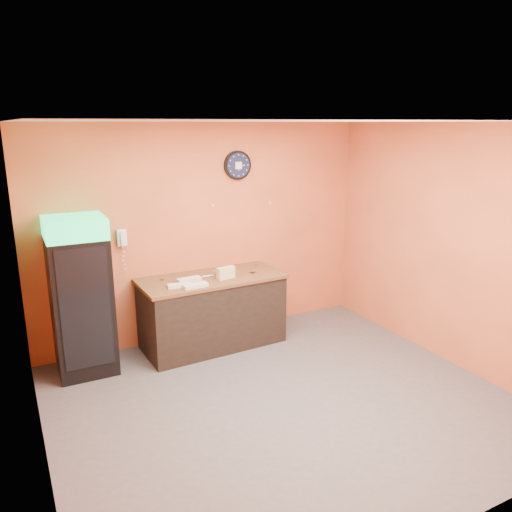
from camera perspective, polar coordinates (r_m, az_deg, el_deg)
floor at (r=5.38m, az=3.00°, el=-16.25°), size 4.50×4.50×0.00m
back_wall at (r=6.55m, az=-5.72°, el=2.68°), size 4.50×0.02×2.80m
left_wall at (r=4.19m, az=-24.48°, el=-5.76°), size 0.02×4.00×2.80m
right_wall at (r=6.22m, az=21.36°, el=1.06°), size 0.02×4.00×2.80m
ceiling at (r=4.60m, az=3.49°, el=15.12°), size 4.50×4.00×0.02m
beverage_cooler at (r=5.92m, az=-19.29°, el=-4.67°), size 0.64×0.65×1.81m
prep_counter at (r=6.45m, az=-5.01°, el=-6.45°), size 1.78×0.85×0.88m
wall_clock at (r=6.57m, az=-2.11°, el=10.33°), size 0.38×0.06×0.38m
wall_phone at (r=6.17m, az=-15.08°, el=2.02°), size 0.11×0.10×0.20m
butcher_paper at (r=6.29m, az=-5.10°, el=-2.57°), size 1.83×0.87×0.04m
sub_roll_stack at (r=6.19m, az=-3.47°, el=-1.94°), size 0.24×0.11×0.15m
wrapped_sandwich_left at (r=5.94m, az=-8.80°, el=-3.35°), size 0.28×0.14×0.04m
wrapped_sandwich_mid at (r=5.91m, az=-6.95°, el=-3.37°), size 0.30×0.13×0.04m
wrapped_sandwich_right at (r=6.14m, az=-7.63°, el=-2.69°), size 0.30×0.14×0.04m
kitchen_tool at (r=6.31m, az=-4.74°, el=-1.99°), size 0.07×0.07×0.07m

